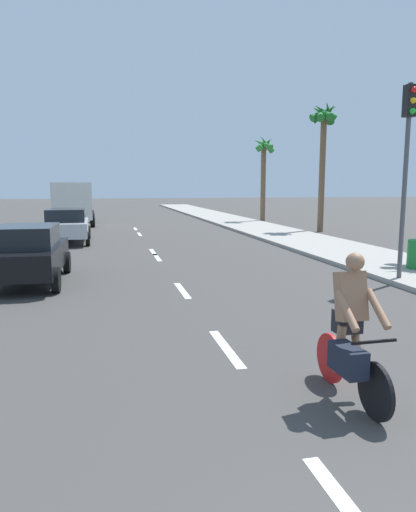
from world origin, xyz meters
The scene contains 15 objects.
ground_plane centered at (0.00, 20.00, 0.00)m, with size 160.00×160.00×0.00m, color #423F3D.
sidewalk_strip centered at (7.28, 22.00, 0.07)m, with size 3.60×80.00×0.14m, color #9E998E.
lane_stripe_2 centered at (0.00, 6.57, 0.00)m, with size 0.16×1.80×0.01m, color white.
lane_stripe_3 centered at (0.00, 10.87, 0.00)m, with size 0.16×1.80×0.01m, color white.
lane_stripe_4 centered at (0.00, 16.47, 0.00)m, with size 0.16×1.80×0.01m, color white.
lane_stripe_5 centered at (0.00, 17.90, 0.00)m, with size 0.16×1.80×0.01m, color white.
lane_stripe_6 centered at (0.00, 24.99, 0.00)m, with size 0.16×1.80×0.01m, color white.
lane_stripe_7 centered at (0.00, 28.29, 0.00)m, with size 0.16×1.80×0.01m, color white.
cyclist centered at (0.98, 4.45, 0.83)m, with size 0.63×1.71×1.82m.
parked_car_black centered at (-3.87, 12.64, 0.84)m, with size 1.95×4.07×1.57m.
parked_car_silver centered at (-3.54, 21.89, 0.84)m, with size 2.13×4.53×1.57m.
delivery_truck centered at (-3.82, 31.84, 1.50)m, with size 2.84×6.32×2.80m.
palm_tree_far centered at (10.18, 24.10, 5.72)m, with size 1.63×1.92×7.30m.
palm_tree_distant centered at (9.37, 31.66, 4.65)m, with size 1.69×1.85×6.23m.
traffic_signal centered at (5.88, 10.52, 3.61)m, with size 0.28×0.33×5.20m.
Camera 1 is at (-1.87, -0.43, 2.60)m, focal length 32.76 mm.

